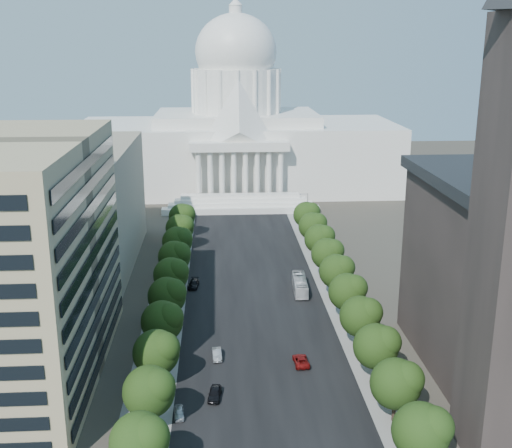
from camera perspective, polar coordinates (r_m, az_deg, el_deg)
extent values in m
cube|color=black|center=(158.51, -0.55, -4.23)|extent=(30.00, 260.00, 0.01)
cube|color=gray|center=(158.73, -7.43, -4.34)|extent=(8.00, 260.00, 0.02)
cube|color=gray|center=(160.56, 6.26, -4.06)|extent=(8.00, 260.00, 0.02)
cube|color=white|center=(247.37, -1.72, 6.10)|extent=(120.00, 50.00, 25.00)
cube|color=white|center=(245.33, -1.74, 9.43)|extent=(60.00, 40.00, 4.00)
cube|color=white|center=(219.45, -1.50, 6.96)|extent=(34.00, 8.00, 3.00)
cylinder|color=white|center=(244.41, -1.76, 11.76)|extent=(32.00, 32.00, 16.00)
ellipsoid|color=white|center=(243.81, -1.79, 15.05)|extent=(30.00, 30.00, 27.60)
cylinder|color=white|center=(243.97, -1.82, 18.10)|extent=(4.80, 4.80, 7.00)
cone|color=white|center=(244.19, -1.83, 19.16)|extent=(5.20, 5.20, 2.50)
cube|color=gray|center=(168.40, -17.29, 1.59)|extent=(38.00, 52.00, 30.00)
sphere|color=black|center=(86.21, -10.34, -18.49)|extent=(7.60, 7.60, 7.60)
sphere|color=black|center=(84.80, -9.50, -18.16)|extent=(5.32, 5.32, 5.32)
cylinder|color=#33261C|center=(98.74, -9.39, -16.83)|extent=(0.56, 0.56, 2.94)
sphere|color=black|center=(96.29, -9.52, -14.47)|extent=(7.60, 7.60, 7.60)
sphere|color=black|center=(94.94, -8.77, -14.12)|extent=(5.32, 5.32, 5.32)
cylinder|color=#33261C|center=(108.98, -8.77, -13.43)|extent=(0.56, 0.56, 2.94)
sphere|color=black|center=(106.77, -8.87, -11.23)|extent=(7.60, 7.60, 7.60)
sphere|color=black|center=(105.46, -8.20, -10.86)|extent=(5.32, 5.32, 5.32)
cylinder|color=#33261C|center=(119.55, -8.27, -10.62)|extent=(0.56, 0.56, 2.94)
sphere|color=black|center=(117.54, -8.36, -8.57)|extent=(7.60, 7.60, 7.60)
sphere|color=black|center=(116.28, -7.75, -8.21)|extent=(5.32, 5.32, 5.32)
cylinder|color=#33261C|center=(130.37, -7.85, -8.27)|extent=(0.56, 0.56, 2.94)
sphere|color=black|center=(128.53, -7.93, -6.36)|extent=(7.60, 7.60, 7.60)
sphere|color=black|center=(127.30, -7.38, -6.01)|extent=(5.32, 5.32, 5.32)
cylinder|color=#33261C|center=(141.38, -7.51, -6.29)|extent=(0.56, 0.56, 2.94)
sphere|color=black|center=(139.69, -7.58, -4.50)|extent=(7.60, 7.60, 7.60)
sphere|color=black|center=(138.49, -7.07, -4.16)|extent=(5.32, 5.32, 5.32)
cylinder|color=#33261C|center=(152.54, -7.22, -4.59)|extent=(0.56, 0.56, 2.94)
sphere|color=black|center=(150.97, -7.28, -2.92)|extent=(7.60, 7.60, 7.60)
sphere|color=black|center=(149.81, -6.81, -2.59)|extent=(5.32, 5.32, 5.32)
cylinder|color=#33261C|center=(163.82, -6.97, -3.13)|extent=(0.56, 0.56, 2.94)
sphere|color=black|center=(162.36, -7.02, -1.56)|extent=(7.60, 7.60, 7.60)
sphere|color=black|center=(161.22, -6.58, -1.25)|extent=(5.32, 5.32, 5.32)
cylinder|color=#33261C|center=(175.19, -6.75, -1.85)|extent=(0.56, 0.56, 2.94)
sphere|color=black|center=(173.83, -6.80, -0.38)|extent=(7.60, 7.60, 7.60)
sphere|color=black|center=(172.71, -6.39, -0.08)|extent=(5.32, 5.32, 5.32)
cylinder|color=#33261C|center=(186.65, -6.56, -0.73)|extent=(0.56, 0.56, 2.94)
sphere|color=black|center=(185.37, -6.61, 0.66)|extent=(7.60, 7.60, 7.60)
sphere|color=black|center=(184.27, -6.22, 0.95)|extent=(5.32, 5.32, 5.32)
sphere|color=black|center=(89.35, 14.44, -17.41)|extent=(7.60, 7.60, 7.60)
sphere|color=black|center=(88.54, 15.50, -16.96)|extent=(5.32, 5.32, 5.32)
cylinder|color=#33261C|center=(101.49, 12.14, -16.00)|extent=(0.56, 0.56, 2.94)
sphere|color=black|center=(99.12, 12.30, -13.69)|extent=(7.60, 7.60, 7.60)
sphere|color=black|center=(98.29, 13.23, -13.26)|extent=(5.32, 5.32, 5.32)
cylinder|color=#33261C|center=(111.48, 10.48, -12.80)|extent=(0.56, 0.56, 2.94)
sphere|color=black|center=(109.33, 10.61, -10.64)|extent=(7.60, 7.60, 7.60)
sphere|color=black|center=(108.49, 11.43, -10.23)|extent=(5.32, 5.32, 5.32)
cylinder|color=#33261C|center=(121.84, 9.13, -10.13)|extent=(0.56, 0.56, 2.94)
sphere|color=black|center=(119.87, 9.23, -8.11)|extent=(7.60, 7.60, 7.60)
sphere|color=black|center=(119.03, 9.97, -7.72)|extent=(5.32, 5.32, 5.32)
cylinder|color=#33261C|center=(132.47, 8.02, -7.88)|extent=(0.56, 0.56, 2.94)
sphere|color=black|center=(130.66, 8.10, -5.99)|extent=(7.60, 7.60, 7.60)
sphere|color=black|center=(129.82, 8.76, -5.62)|extent=(5.32, 5.32, 5.32)
cylinder|color=#33261C|center=(143.32, 7.08, -5.96)|extent=(0.56, 0.56, 2.94)
sphere|color=black|center=(141.65, 7.14, -4.19)|extent=(7.60, 7.60, 7.60)
sphere|color=black|center=(140.81, 7.75, -3.85)|extent=(5.32, 5.32, 5.32)
cylinder|color=#33261C|center=(154.34, 6.28, -4.31)|extent=(0.56, 0.56, 2.94)
sphere|color=black|center=(152.79, 6.33, -2.66)|extent=(7.60, 7.60, 7.60)
sphere|color=black|center=(151.95, 6.88, -2.33)|extent=(5.32, 5.32, 5.32)
cylinder|color=#33261C|center=(165.49, 5.58, -2.88)|extent=(0.56, 0.56, 2.94)
sphere|color=black|center=(164.05, 5.63, -1.33)|extent=(7.60, 7.60, 7.60)
sphere|color=black|center=(163.21, 6.14, -1.02)|extent=(5.32, 5.32, 5.32)
cylinder|color=#33261C|center=(176.76, 4.98, -1.64)|extent=(0.56, 0.56, 2.94)
sphere|color=black|center=(175.41, 5.02, -0.17)|extent=(7.60, 7.60, 7.60)
sphere|color=black|center=(174.58, 5.50, 0.12)|extent=(5.32, 5.32, 5.32)
cylinder|color=#33261C|center=(188.12, 4.45, -0.54)|extent=(0.56, 0.56, 2.94)
sphere|color=black|center=(186.85, 4.48, 0.84)|extent=(7.60, 7.60, 7.60)
sphere|color=black|center=(186.02, 4.93, 1.13)|extent=(5.32, 5.32, 5.32)
cylinder|color=gray|center=(86.76, 15.83, -16.56)|extent=(2.40, 0.14, 0.14)
sphere|color=gray|center=(86.47, 15.10, -16.69)|extent=(0.44, 0.44, 0.44)
cylinder|color=gray|center=(109.83, 11.98, -11.57)|extent=(0.18, 0.18, 9.00)
cylinder|color=gray|center=(107.63, 11.49, -9.58)|extent=(2.40, 0.14, 0.14)
sphere|color=gray|center=(107.41, 10.91, -9.66)|extent=(0.44, 0.44, 0.44)
cylinder|color=gray|center=(131.80, 9.14, -6.62)|extent=(0.18, 0.18, 9.00)
cylinder|color=gray|center=(129.97, 8.70, -4.89)|extent=(2.40, 0.14, 0.14)
sphere|color=gray|center=(129.79, 8.23, -4.95)|extent=(0.44, 0.44, 0.44)
cylinder|color=gray|center=(154.69, 7.16, -3.10)|extent=(0.18, 0.18, 9.00)
cylinder|color=gray|center=(153.14, 6.77, -1.59)|extent=(2.40, 0.14, 0.14)
sphere|color=gray|center=(152.98, 6.37, -1.64)|extent=(0.44, 0.44, 0.44)
cylinder|color=gray|center=(178.15, 5.71, -0.50)|extent=(0.18, 0.18, 9.00)
cylinder|color=gray|center=(176.81, 5.36, 0.83)|extent=(2.40, 0.14, 0.14)
sphere|color=gray|center=(176.67, 5.01, 0.79)|extent=(0.44, 0.44, 0.44)
cylinder|color=gray|center=(201.98, 4.59, 1.50)|extent=(0.18, 0.18, 9.00)
cylinder|color=gray|center=(200.79, 4.28, 2.68)|extent=(2.40, 0.14, 0.14)
sphere|color=gray|center=(200.67, 3.97, 2.65)|extent=(0.44, 0.44, 0.44)
imported|color=black|center=(105.25, -3.69, -14.81)|extent=(2.49, 4.98, 1.63)
imported|color=#96999D|center=(117.01, -3.49, -11.49)|extent=(1.87, 4.64, 1.50)
imported|color=maroon|center=(115.01, 4.01, -12.02)|extent=(2.72, 5.45, 1.48)
imported|color=black|center=(148.95, -5.56, -5.34)|extent=(2.74, 5.56, 1.56)
imported|color=#AEB1B6|center=(101.35, -6.85, -16.32)|extent=(1.86, 3.99, 1.32)
imported|color=silver|center=(145.76, 3.93, -5.40)|extent=(3.37, 12.13, 3.35)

